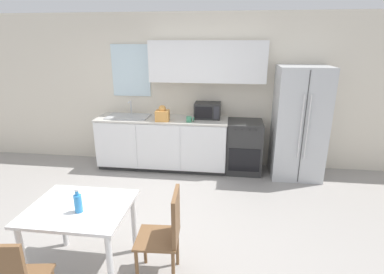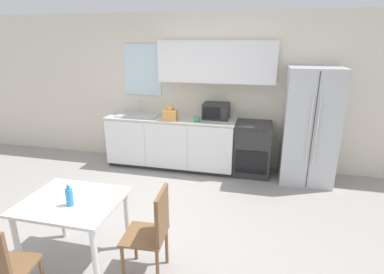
{
  "view_description": "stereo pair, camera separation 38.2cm",
  "coord_description": "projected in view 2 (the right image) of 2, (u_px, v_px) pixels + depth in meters",
  "views": [
    {
      "loc": [
        0.92,
        -3.08,
        2.25
      ],
      "look_at": [
        0.46,
        0.56,
        1.05
      ],
      "focal_mm": 28.0,
      "sensor_mm": 36.0,
      "label": 1
    },
    {
      "loc": [
        1.3,
        -3.02,
        2.25
      ],
      "look_at": [
        0.46,
        0.56,
        1.05
      ],
      "focal_mm": 28.0,
      "sensor_mm": 36.0,
      "label": 2
    }
  ],
  "objects": [
    {
      "name": "dining_table",
      "position": [
        73.0,
        211.0,
        3.0
      ],
      "size": [
        0.95,
        0.79,
        0.73
      ],
      "color": "white",
      "rests_on": "ground_plane"
    },
    {
      "name": "refrigerator",
      "position": [
        310.0,
        126.0,
        4.78
      ],
      "size": [
        0.81,
        0.74,
        1.86
      ],
      "color": "silver",
      "rests_on": "ground_plane"
    },
    {
      "name": "dining_chair_side",
      "position": [
        154.0,
        228.0,
        2.85
      ],
      "size": [
        0.42,
        0.42,
        0.93
      ],
      "rotation": [
        0.0,
        0.0,
        1.63
      ],
      "color": "brown",
      "rests_on": "ground_plane"
    },
    {
      "name": "oven_range",
      "position": [
        252.0,
        149.0,
        5.16
      ],
      "size": [
        0.6,
        0.61,
        0.91
      ],
      "color": "#2D2D2D",
      "rests_on": "ground_plane"
    },
    {
      "name": "ground_plane",
      "position": [
        147.0,
        227.0,
        3.77
      ],
      "size": [
        12.0,
        12.0,
        0.0
      ],
      "primitive_type": "plane",
      "color": "gray"
    },
    {
      "name": "microwave",
      "position": [
        216.0,
        111.0,
        5.2
      ],
      "size": [
        0.45,
        0.35,
        0.27
      ],
      "color": "#282828",
      "rests_on": "kitchen_counter"
    },
    {
      "name": "wall_back",
      "position": [
        193.0,
        86.0,
        5.37
      ],
      "size": [
        12.0,
        0.38,
        2.7
      ],
      "color": "beige",
      "rests_on": "ground_plane"
    },
    {
      "name": "drink_bottle",
      "position": [
        69.0,
        196.0,
        2.85
      ],
      "size": [
        0.07,
        0.07,
        0.23
      ],
      "color": "#338CD8",
      "rests_on": "dining_table"
    },
    {
      "name": "kitchen_counter",
      "position": [
        171.0,
        142.0,
        5.45
      ],
      "size": [
        2.31,
        0.66,
        0.93
      ],
      "color": "#333333",
      "rests_on": "ground_plane"
    },
    {
      "name": "kitchen_sink",
      "position": [
        139.0,
        115.0,
        5.45
      ],
      "size": [
        0.74,
        0.45,
        0.26
      ],
      "color": "#B7BABC",
      "rests_on": "kitchen_counter"
    },
    {
      "name": "grocery_bag_0",
      "position": [
        170.0,
        114.0,
        5.1
      ],
      "size": [
        0.24,
        0.21,
        0.27
      ],
      "rotation": [
        0.0,
        0.0,
        0.06
      ],
      "color": "#DB994C",
      "rests_on": "kitchen_counter"
    },
    {
      "name": "coffee_mug",
      "position": [
        197.0,
        119.0,
        5.01
      ],
      "size": [
        0.13,
        0.09,
        0.09
      ],
      "color": "#3F8C66",
      "rests_on": "kitchen_counter"
    }
  ]
}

